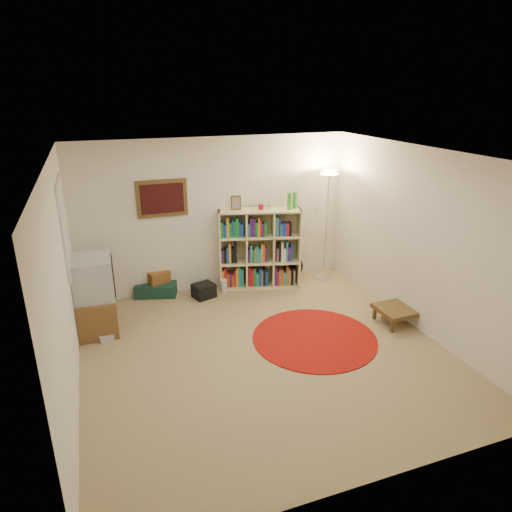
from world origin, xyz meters
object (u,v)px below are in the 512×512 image
Objects in this scene: floor_fan at (293,269)px; suitcase at (156,288)px; bookshelf at (258,250)px; floor_lamp at (328,189)px; side_table at (396,310)px; tv_stand at (96,296)px.

floor_fan reaches higher than suitcase.
bookshelf is 0.83× the size of floor_lamp.
floor_lamp is at bearing 96.31° from side_table.
tv_stand is (-3.83, -0.57, -1.09)m from floor_lamp.
side_table reaches higher than suitcase.
bookshelf is at bearing 174.95° from floor_lamp.
floor_fan reaches higher than side_table.
floor_lamp is (1.20, -0.11, 0.96)m from bookshelf.
bookshelf is 2.17× the size of suitcase.
bookshelf is 0.79m from floor_fan.
tv_stand is 2.01× the size of side_table.
floor_fan is 2.07m from side_table.
tv_stand is at bearing 162.68° from side_table.
bookshelf is 1.54m from floor_lamp.
side_table is at bearing -38.78° from bookshelf.
tv_stand is at bearing -171.60° from floor_lamp.
side_table is (1.40, -1.93, -0.45)m from bookshelf.
floor_fan is (0.65, -0.00, -0.44)m from bookshelf.
suitcase is (-1.70, 0.24, -0.55)m from bookshelf.
bookshelf is at bearing 126.05° from side_table.
suitcase is at bearing 145.09° from side_table.
floor_lamp is at bearing 9.73° from tv_stand.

